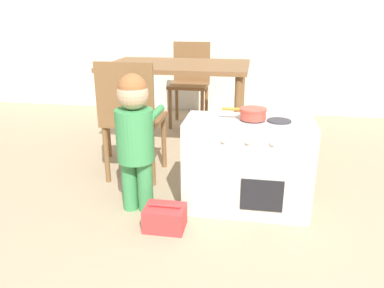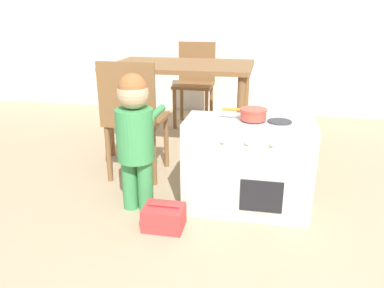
{
  "view_description": "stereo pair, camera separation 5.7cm",
  "coord_description": "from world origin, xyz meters",
  "px_view_note": "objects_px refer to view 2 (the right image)",
  "views": [
    {
      "loc": [
        0.15,
        -1.01,
        1.15
      ],
      "look_at": [
        -0.19,
        1.01,
        0.42
      ],
      "focal_mm": 35.0,
      "sensor_mm": 36.0,
      "label": 1
    },
    {
      "loc": [
        0.21,
        -1.0,
        1.15
      ],
      "look_at": [
        -0.19,
        1.01,
        0.42
      ],
      "focal_mm": 35.0,
      "sensor_mm": 36.0,
      "label": 2
    }
  ],
  "objects_px": {
    "play_kitchen": "(247,166)",
    "dining_table": "(181,75)",
    "toy_basket": "(164,217)",
    "dining_chair_far": "(195,81)",
    "toy_pot": "(253,113)",
    "child_figure": "(135,130)",
    "dining_chair_near": "(134,116)"
  },
  "relations": [
    {
      "from": "play_kitchen",
      "to": "dining_table",
      "type": "height_order",
      "value": "dining_table"
    },
    {
      "from": "play_kitchen",
      "to": "toy_basket",
      "type": "distance_m",
      "value": 0.58
    },
    {
      "from": "dining_table",
      "to": "dining_chair_far",
      "type": "relative_size",
      "value": 1.4
    },
    {
      "from": "toy_basket",
      "to": "dining_chair_far",
      "type": "distance_m",
      "value": 2.14
    },
    {
      "from": "toy_pot",
      "to": "child_figure",
      "type": "relative_size",
      "value": 0.3
    },
    {
      "from": "child_figure",
      "to": "dining_chair_near",
      "type": "height_order",
      "value": "dining_chair_near"
    },
    {
      "from": "child_figure",
      "to": "dining_chair_far",
      "type": "xyz_separation_m",
      "value": [
        -0.01,
        1.9,
        -0.05
      ]
    },
    {
      "from": "toy_basket",
      "to": "dining_chair_near",
      "type": "height_order",
      "value": "dining_chair_near"
    },
    {
      "from": "toy_pot",
      "to": "toy_basket",
      "type": "bearing_deg",
      "value": -144.85
    },
    {
      "from": "child_figure",
      "to": "dining_chair_far",
      "type": "distance_m",
      "value": 1.9
    },
    {
      "from": "dining_table",
      "to": "dining_chair_far",
      "type": "bearing_deg",
      "value": 91.94
    },
    {
      "from": "child_figure",
      "to": "toy_pot",
      "type": "bearing_deg",
      "value": 11.04
    },
    {
      "from": "toy_pot",
      "to": "dining_chair_near",
      "type": "height_order",
      "value": "dining_chair_near"
    },
    {
      "from": "dining_table",
      "to": "dining_chair_far",
      "type": "distance_m",
      "value": 0.77
    },
    {
      "from": "dining_table",
      "to": "dining_chair_far",
      "type": "height_order",
      "value": "dining_chair_far"
    },
    {
      "from": "child_figure",
      "to": "dining_table",
      "type": "height_order",
      "value": "child_figure"
    },
    {
      "from": "toy_pot",
      "to": "dining_chair_near",
      "type": "bearing_deg",
      "value": 159.58
    },
    {
      "from": "toy_pot",
      "to": "toy_basket",
      "type": "relative_size",
      "value": 1.14
    },
    {
      "from": "toy_pot",
      "to": "dining_table",
      "type": "xyz_separation_m",
      "value": [
        -0.65,
        1.03,
        0.04
      ]
    },
    {
      "from": "toy_basket",
      "to": "toy_pot",
      "type": "bearing_deg",
      "value": 35.15
    },
    {
      "from": "dining_table",
      "to": "toy_basket",
      "type": "bearing_deg",
      "value": -81.6
    },
    {
      "from": "child_figure",
      "to": "dining_chair_far",
      "type": "bearing_deg",
      "value": 90.37
    },
    {
      "from": "dining_table",
      "to": "toy_pot",
      "type": "bearing_deg",
      "value": -57.78
    },
    {
      "from": "play_kitchen",
      "to": "dining_table",
      "type": "xyz_separation_m",
      "value": [
        -0.63,
        1.03,
        0.36
      ]
    },
    {
      "from": "toy_basket",
      "to": "play_kitchen",
      "type": "bearing_deg",
      "value": 36.06
    },
    {
      "from": "dining_chair_far",
      "to": "dining_table",
      "type": "bearing_deg",
      "value": 91.94
    },
    {
      "from": "dining_chair_near",
      "to": "toy_basket",
      "type": "bearing_deg",
      "value": -58.9
    },
    {
      "from": "toy_pot",
      "to": "child_figure",
      "type": "bearing_deg",
      "value": -168.96
    },
    {
      "from": "play_kitchen",
      "to": "toy_pot",
      "type": "xyz_separation_m",
      "value": [
        0.02,
        0.0,
        0.32
      ]
    },
    {
      "from": "toy_basket",
      "to": "dining_chair_far",
      "type": "xyz_separation_m",
      "value": [
        -0.22,
        2.09,
        0.39
      ]
    },
    {
      "from": "play_kitchen",
      "to": "child_figure",
      "type": "height_order",
      "value": "child_figure"
    },
    {
      "from": "toy_basket",
      "to": "dining_chair_near",
      "type": "xyz_separation_m",
      "value": [
        -0.38,
        0.62,
        0.39
      ]
    }
  ]
}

